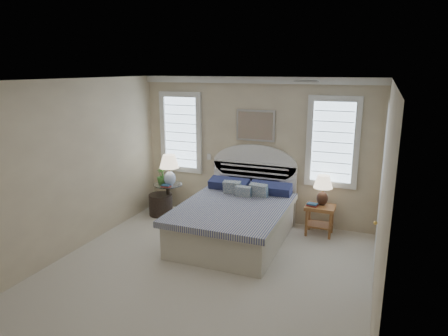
% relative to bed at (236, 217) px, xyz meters
% --- Properties ---
extents(floor, '(4.50, 5.00, 0.01)m').
position_rel_bed_xyz_m(floor, '(0.00, -1.46, -0.39)').
color(floor, '#BFB6A3').
rests_on(floor, ground).
extents(ceiling, '(4.50, 5.00, 0.01)m').
position_rel_bed_xyz_m(ceiling, '(0.00, -1.46, 2.31)').
color(ceiling, silver).
rests_on(ceiling, wall_back).
extents(wall_back, '(4.50, 0.02, 2.70)m').
position_rel_bed_xyz_m(wall_back, '(0.00, 1.04, 0.96)').
color(wall_back, tan).
rests_on(wall_back, floor).
extents(wall_left, '(0.02, 5.00, 2.70)m').
position_rel_bed_xyz_m(wall_left, '(-2.25, -1.46, 0.96)').
color(wall_left, tan).
rests_on(wall_left, floor).
extents(wall_right, '(0.02, 5.00, 2.70)m').
position_rel_bed_xyz_m(wall_right, '(2.25, -1.46, 0.96)').
color(wall_right, tan).
rests_on(wall_right, floor).
extents(crown_molding, '(4.50, 0.08, 0.12)m').
position_rel_bed_xyz_m(crown_molding, '(0.00, 1.00, 2.25)').
color(crown_molding, silver).
rests_on(crown_molding, wall_back).
extents(hvac_vent, '(0.30, 0.20, 0.02)m').
position_rel_bed_xyz_m(hvac_vent, '(1.20, -0.66, 2.29)').
color(hvac_vent, '#B2B2B2').
rests_on(hvac_vent, ceiling).
extents(switch_plate, '(0.08, 0.01, 0.12)m').
position_rel_bed_xyz_m(switch_plate, '(-0.95, 1.03, 0.76)').
color(switch_plate, silver).
rests_on(switch_plate, wall_back).
extents(window_left, '(0.90, 0.06, 1.60)m').
position_rel_bed_xyz_m(window_left, '(-1.55, 1.02, 1.21)').
color(window_left, silver).
rests_on(window_left, wall_back).
extents(window_right, '(0.90, 0.06, 1.60)m').
position_rel_bed_xyz_m(window_right, '(1.40, 1.02, 1.21)').
color(window_right, silver).
rests_on(window_right, wall_back).
extents(painting, '(0.74, 0.04, 0.58)m').
position_rel_bed_xyz_m(painting, '(0.00, 1.00, 1.43)').
color(painting, silver).
rests_on(painting, wall_back).
extents(closet_door, '(0.02, 1.80, 2.40)m').
position_rel_bed_xyz_m(closet_door, '(2.23, -0.26, 0.81)').
color(closet_door, silver).
rests_on(closet_door, floor).
extents(bed, '(1.72, 2.28, 1.47)m').
position_rel_bed_xyz_m(bed, '(0.00, 0.00, 0.00)').
color(bed, beige).
rests_on(bed, floor).
extents(side_table_left, '(0.56, 0.56, 0.63)m').
position_rel_bed_xyz_m(side_table_left, '(-1.65, 0.59, 0.00)').
color(side_table_left, black).
rests_on(side_table_left, floor).
extents(nightstand_right, '(0.50, 0.40, 0.53)m').
position_rel_bed_xyz_m(nightstand_right, '(1.30, 0.69, 0.00)').
color(nightstand_right, '#925D2F').
rests_on(nightstand_right, floor).
extents(floor_pot, '(0.59, 0.59, 0.42)m').
position_rel_bed_xyz_m(floor_pot, '(-1.79, 0.52, -0.17)').
color(floor_pot, black).
rests_on(floor_pot, floor).
extents(lamp_left, '(0.41, 0.41, 0.61)m').
position_rel_bed_xyz_m(lamp_left, '(-1.57, 0.53, 0.62)').
color(lamp_left, silver).
rests_on(lamp_left, side_table_left).
extents(lamp_right, '(0.43, 0.43, 0.54)m').
position_rel_bed_xyz_m(lamp_right, '(1.32, 0.76, 0.47)').
color(lamp_right, black).
rests_on(lamp_right, nightstand_right).
extents(potted_plant, '(0.24, 0.24, 0.35)m').
position_rel_bed_xyz_m(potted_plant, '(-1.75, 0.55, 0.42)').
color(potted_plant, '#357930').
rests_on(potted_plant, side_table_left).
extents(books_left, '(0.17, 0.12, 0.05)m').
position_rel_bed_xyz_m(books_left, '(-1.59, 0.41, 0.27)').
color(books_left, maroon).
rests_on(books_left, side_table_left).
extents(books_right, '(0.20, 0.16, 0.05)m').
position_rel_bed_xyz_m(books_right, '(1.17, 0.63, 0.17)').
color(books_right, maroon).
rests_on(books_right, nightstand_right).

